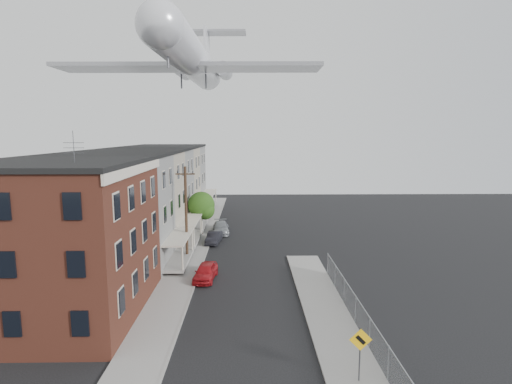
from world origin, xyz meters
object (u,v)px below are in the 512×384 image
at_px(car_near, 206,272).
at_px(car_mid, 214,237).
at_px(utility_pole, 186,213).
at_px(street_tree, 202,206).
at_px(airplane, 193,60).
at_px(car_far, 221,228).
at_px(warning_sign, 360,347).

height_order(car_near, car_mid, car_near).
relative_size(utility_pole, car_near, 2.27).
distance_m(street_tree, airplane, 16.64).
height_order(utility_pole, street_tree, utility_pole).
distance_m(street_tree, car_mid, 4.95).
bearing_deg(car_far, car_mid, -100.84).
xyz_separation_m(car_near, car_far, (0.16, 15.69, -0.00)).
xyz_separation_m(warning_sign, car_far, (-8.76, 29.73, -1.21)).
bearing_deg(street_tree, utility_pole, -91.89).
bearing_deg(car_near, car_far, 95.26).
relative_size(warning_sign, car_near, 0.71).
distance_m(street_tree, car_far, 3.57).
xyz_separation_m(street_tree, car_near, (1.96, -14.92, -2.77)).
height_order(street_tree, car_near, street_tree).
bearing_deg(warning_sign, airplane, 114.54).
height_order(utility_pole, car_far, utility_pole).
bearing_deg(warning_sign, car_far, 106.41).
bearing_deg(airplane, warning_sign, -65.46).
xyz_separation_m(utility_pole, car_mid, (2.00, 6.20, -4.04)).
bearing_deg(airplane, street_tree, 88.95).
distance_m(utility_pole, car_near, 6.79).
relative_size(warning_sign, utility_pole, 0.31).
relative_size(street_tree, car_far, 1.12).
distance_m(warning_sign, car_near, 16.67).
xyz_separation_m(car_far, airplane, (-2.20, -5.72, 18.67)).
relative_size(car_mid, airplane, 0.13).
bearing_deg(car_far, street_tree, -165.00).
bearing_deg(car_far, airplane, -116.33).
height_order(car_mid, airplane, airplane).
xyz_separation_m(utility_pole, airplane, (0.24, 4.99, 14.67)).
distance_m(street_tree, car_near, 15.30).
height_order(car_mid, car_far, car_far).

